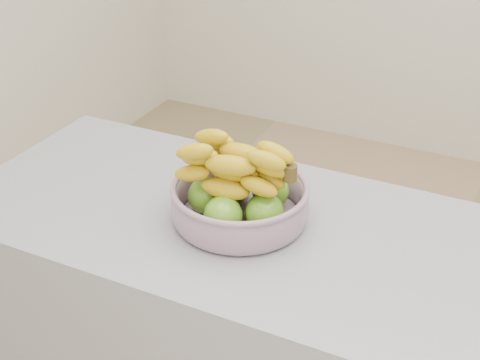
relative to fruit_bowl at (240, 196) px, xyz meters
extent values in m
cylinder|color=#A6B0C7|center=(0.00, 0.00, -0.05)|extent=(0.26, 0.26, 0.01)
torus|color=#A6B0C7|center=(0.00, 0.00, 0.02)|extent=(0.30, 0.30, 0.01)
sphere|color=#50991A|center=(0.00, -0.07, -0.01)|extent=(0.08, 0.08, 0.08)
sphere|color=#50991A|center=(0.07, -0.02, -0.01)|extent=(0.08, 0.08, 0.08)
sphere|color=#50991A|center=(0.05, 0.06, -0.01)|extent=(0.08, 0.08, 0.08)
sphere|color=#50991A|center=(-0.04, 0.06, -0.01)|extent=(0.08, 0.08, 0.08)
sphere|color=#50991A|center=(-0.07, -0.02, -0.01)|extent=(0.08, 0.08, 0.08)
ellipsoid|color=yellow|center=(-0.01, -0.05, 0.04)|extent=(0.19, 0.06, 0.04)
ellipsoid|color=yellow|center=(-0.01, 0.00, 0.04)|extent=(0.19, 0.05, 0.04)
ellipsoid|color=yellow|center=(-0.01, 0.05, 0.04)|extent=(0.19, 0.07, 0.04)
ellipsoid|color=yellow|center=(0.00, -0.02, 0.07)|extent=(0.19, 0.07, 0.04)
ellipsoid|color=yellow|center=(0.00, 0.03, 0.07)|extent=(0.19, 0.09, 0.04)
ellipsoid|color=yellow|center=(0.01, 0.00, 0.10)|extent=(0.19, 0.05, 0.04)
ellipsoid|color=yellow|center=(0.00, -0.05, 0.10)|extent=(0.19, 0.08, 0.04)
cylinder|color=#453916|center=(0.11, 0.00, 0.09)|extent=(0.03, 0.03, 0.03)
camera|label=1|loc=(0.54, -1.10, 0.74)|focal=50.00mm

